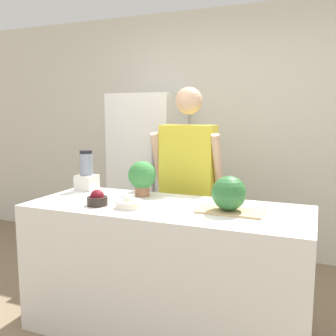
% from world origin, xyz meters
% --- Properties ---
extents(wall_back, '(8.00, 0.06, 2.60)m').
position_xyz_m(wall_back, '(0.00, 2.08, 1.30)').
color(wall_back, silver).
rests_on(wall_back, ground_plane).
extents(counter_island, '(1.89, 0.75, 0.89)m').
position_xyz_m(counter_island, '(0.00, 0.38, 0.45)').
color(counter_island, white).
rests_on(counter_island, ground_plane).
extents(refrigerator, '(0.67, 0.67, 1.71)m').
position_xyz_m(refrigerator, '(-0.75, 1.71, 0.85)').
color(refrigerator, white).
rests_on(refrigerator, ground_plane).
extents(person, '(0.59, 0.27, 1.72)m').
position_xyz_m(person, '(-0.08, 1.07, 0.88)').
color(person, '#4C608C').
rests_on(person, ground_plane).
extents(cutting_board, '(0.41, 0.22, 0.01)m').
position_xyz_m(cutting_board, '(0.44, 0.37, 0.90)').
color(cutting_board, tan).
rests_on(cutting_board, counter_island).
extents(watermelon, '(0.22, 0.22, 0.22)m').
position_xyz_m(watermelon, '(0.43, 0.36, 1.02)').
color(watermelon, '#2D6B33').
rests_on(watermelon, cutting_board).
extents(bowl_cherries, '(0.14, 0.14, 0.11)m').
position_xyz_m(bowl_cherries, '(-0.43, 0.21, 0.94)').
color(bowl_cherries, '#2D231E').
rests_on(bowl_cherries, counter_island).
extents(bowl_cream, '(0.18, 0.18, 0.08)m').
position_xyz_m(bowl_cream, '(-0.20, 0.24, 0.92)').
color(bowl_cream, beige).
rests_on(bowl_cream, counter_island).
extents(blender, '(0.15, 0.15, 0.32)m').
position_xyz_m(blender, '(-0.80, 0.63, 1.02)').
color(blender, silver).
rests_on(blender, counter_island).
extents(potted_plant, '(0.21, 0.21, 0.26)m').
position_xyz_m(potted_plant, '(-0.28, 0.59, 1.04)').
color(potted_plant, '#996647').
rests_on(potted_plant, counter_island).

